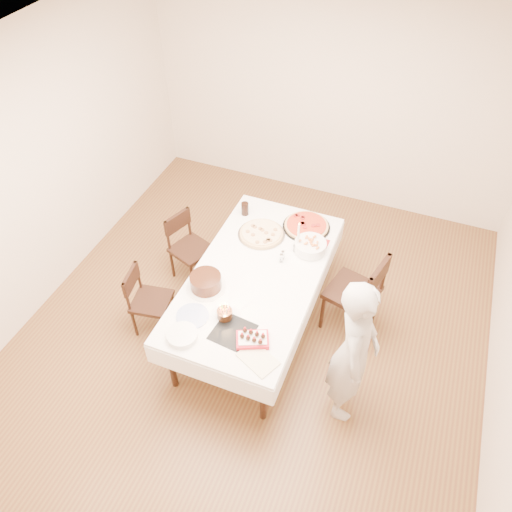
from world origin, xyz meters
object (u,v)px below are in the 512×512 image
at_px(chair_right_savory, 353,292).
at_px(chair_left_savory, 191,249).
at_px(strawberry_box, 253,339).
at_px(person, 354,352).
at_px(cola_glass, 245,209).
at_px(dining_table, 256,300).
at_px(birthday_cake, 225,311).
at_px(pizza_pepperoni, 306,226).
at_px(pasta_bowl, 310,246).
at_px(taper_candle, 298,237).
at_px(chair_left_dessert, 152,301).
at_px(layer_cake, 206,282).
at_px(pizza_white, 261,233).

relative_size(chair_right_savory, chair_left_savory, 1.22).
xyz_separation_m(chair_left_savory, strawberry_box, (1.16, -1.10, 0.38)).
bearing_deg(person, cola_glass, 42.16).
relative_size(dining_table, cola_glass, 14.86).
height_order(dining_table, cola_glass, cola_glass).
relative_size(chair_right_savory, birthday_cake, 6.94).
relative_size(chair_left_savory, pizza_pepperoni, 1.65).
distance_m(pasta_bowl, birthday_cake, 1.15).
distance_m(chair_left_savory, pizza_pepperoni, 1.27).
bearing_deg(taper_candle, birthday_cake, -107.39).
bearing_deg(chair_left_dessert, dining_table, -166.75).
bearing_deg(chair_left_savory, strawberry_box, 156.37).
distance_m(cola_glass, birthday_cake, 1.39).
distance_m(chair_right_savory, strawberry_box, 1.27).
distance_m(taper_candle, layer_cake, 0.99).
relative_size(chair_left_dessert, cola_glass, 5.33).
xyz_separation_m(chair_left_savory, pizza_white, (0.76, 0.14, 0.37)).
height_order(person, taper_candle, person).
bearing_deg(chair_right_savory, pizza_pepperoni, 158.35).
height_order(dining_table, strawberry_box, strawberry_box).
distance_m(taper_candle, birthday_cake, 1.07).
relative_size(layer_cake, strawberry_box, 1.36).
distance_m(dining_table, person, 1.25).
distance_m(chair_left_dessert, cola_glass, 1.35).
xyz_separation_m(person, layer_cake, (-1.42, 0.21, 0.04)).
bearing_deg(chair_left_dessert, pizza_pepperoni, -144.14).
bearing_deg(person, chair_left_dessert, 79.59).
relative_size(chair_left_dessert, pizza_pepperoni, 1.57).
bearing_deg(cola_glass, taper_candle, -25.23).
bearing_deg(pasta_bowl, chair_left_savory, -175.33).
height_order(chair_right_savory, birthday_cake, chair_right_savory).
bearing_deg(chair_right_savory, pasta_bowl, 178.42).
distance_m(chair_left_dessert, layer_cake, 0.74).
height_order(pizza_pepperoni, birthday_cake, birthday_cake).
bearing_deg(dining_table, pizza_white, 105.93).
distance_m(pizza_pepperoni, pasta_bowl, 0.34).
distance_m(pizza_pepperoni, birthday_cake, 1.41).
bearing_deg(dining_table, chair_left_savory, 157.01).
bearing_deg(taper_candle, layer_cake, -128.97).
xyz_separation_m(taper_candle, layer_cake, (-0.62, -0.76, -0.11)).
relative_size(person, pizza_white, 3.24).
xyz_separation_m(dining_table, person, (1.06, -0.53, 0.40)).
height_order(person, strawberry_box, person).
xyz_separation_m(pasta_bowl, cola_glass, (-0.80, 0.28, 0.01)).
distance_m(chair_left_savory, pizza_white, 0.86).
distance_m(dining_table, taper_candle, 0.76).
xyz_separation_m(pasta_bowl, strawberry_box, (-0.12, -1.21, -0.02)).
relative_size(pasta_bowl, cola_glass, 2.15).
xyz_separation_m(pizza_pepperoni, birthday_cake, (-0.30, -1.38, 0.06)).
xyz_separation_m(chair_left_savory, taper_candle, (1.17, 0.06, 0.53)).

